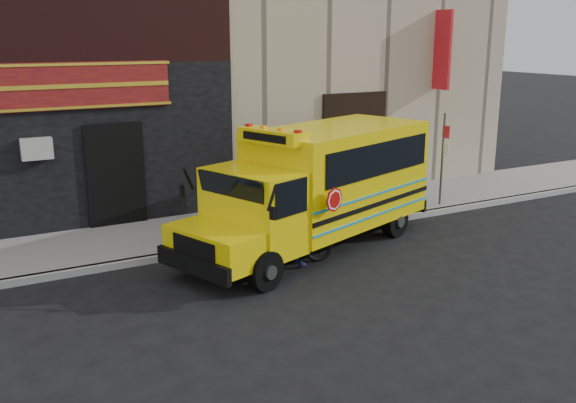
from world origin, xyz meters
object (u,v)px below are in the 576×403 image
(school_bus, at_px, (320,183))
(bicycle, at_px, (296,241))
(sign_pole, at_px, (443,157))
(cyclist, at_px, (299,227))

(school_bus, xyz_separation_m, bicycle, (-1.14, -0.93, -0.97))
(sign_pole, relative_size, cyclist, 1.59)
(sign_pole, relative_size, bicycle, 1.53)
(bicycle, distance_m, cyclist, 0.33)
(school_bus, distance_m, bicycle, 1.77)
(school_bus, relative_size, sign_pole, 2.64)
(bicycle, bearing_deg, school_bus, -46.73)
(school_bus, height_order, cyclist, school_bus)
(bicycle, xyz_separation_m, cyclist, (0.03, -0.04, 0.33))
(sign_pole, distance_m, bicycle, 6.22)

